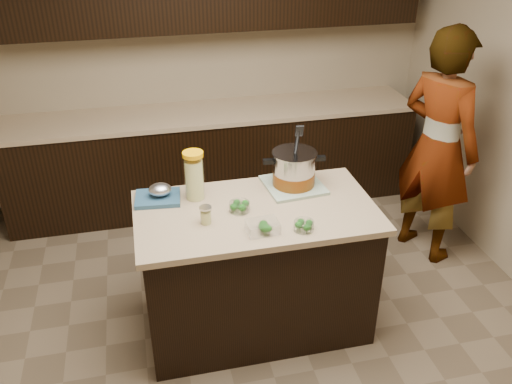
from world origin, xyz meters
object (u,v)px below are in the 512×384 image
at_px(island, 256,269).
at_px(stock_pot, 294,171).
at_px(person, 438,147).
at_px(lemonade_pitcher, 194,177).

distance_m(island, stock_pot, 0.68).
height_order(stock_pot, person, person).
relative_size(lemonade_pitcher, person, 0.17).
xyz_separation_m(stock_pot, lemonade_pitcher, (-0.64, -0.00, 0.03)).
bearing_deg(lemonade_pitcher, island, -33.23).
bearing_deg(island, stock_pot, 36.74).
height_order(island, lemonade_pitcher, lemonade_pitcher).
height_order(lemonade_pitcher, person, person).
distance_m(stock_pot, person, 1.27).
bearing_deg(lemonade_pitcher, person, 10.15).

